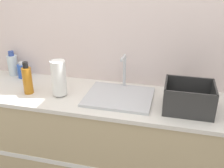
{
  "coord_description": "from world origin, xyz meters",
  "views": [
    {
      "loc": [
        0.45,
        -1.42,
        1.8
      ],
      "look_at": [
        0.03,
        0.26,
        1.02
      ],
      "focal_mm": 42.0,
      "sensor_mm": 36.0,
      "label": 1
    }
  ],
  "objects_px": {
    "paper_towel_roll": "(59,78)",
    "dish_rack": "(188,100)",
    "bottle_amber": "(27,80)",
    "bottle_blue": "(22,71)",
    "sink": "(119,95)",
    "bottle_clear": "(13,65)"
  },
  "relations": [
    {
      "from": "dish_rack",
      "to": "bottle_blue",
      "type": "xyz_separation_m",
      "value": [
        -1.41,
        0.23,
        -0.01
      ]
    },
    {
      "from": "paper_towel_roll",
      "to": "dish_rack",
      "type": "distance_m",
      "value": 0.94
    },
    {
      "from": "sink",
      "to": "bottle_clear",
      "type": "relative_size",
      "value": 2.23
    },
    {
      "from": "dish_rack",
      "to": "bottle_amber",
      "type": "distance_m",
      "value": 1.19
    },
    {
      "from": "paper_towel_roll",
      "to": "dish_rack",
      "type": "relative_size",
      "value": 0.84
    },
    {
      "from": "dish_rack",
      "to": "paper_towel_roll",
      "type": "bearing_deg",
      "value": -179.47
    },
    {
      "from": "paper_towel_roll",
      "to": "dish_rack",
      "type": "bearing_deg",
      "value": 0.53
    },
    {
      "from": "paper_towel_roll",
      "to": "bottle_blue",
      "type": "bearing_deg",
      "value": 152.51
    },
    {
      "from": "sink",
      "to": "bottle_blue",
      "type": "distance_m",
      "value": 0.93
    },
    {
      "from": "bottle_blue",
      "to": "bottle_clear",
      "type": "bearing_deg",
      "value": 161.22
    },
    {
      "from": "bottle_amber",
      "to": "bottle_clear",
      "type": "distance_m",
      "value": 0.45
    },
    {
      "from": "bottle_clear",
      "to": "bottle_blue",
      "type": "bearing_deg",
      "value": -18.78
    },
    {
      "from": "sink",
      "to": "bottle_blue",
      "type": "height_order",
      "value": "sink"
    },
    {
      "from": "dish_rack",
      "to": "bottle_amber",
      "type": "bearing_deg",
      "value": -178.38
    },
    {
      "from": "paper_towel_roll",
      "to": "bottle_blue",
      "type": "xyz_separation_m",
      "value": [
        -0.47,
        0.24,
        -0.08
      ]
    },
    {
      "from": "bottle_amber",
      "to": "bottle_blue",
      "type": "relative_size",
      "value": 1.74
    },
    {
      "from": "bottle_amber",
      "to": "bottle_clear",
      "type": "height_order",
      "value": "bottle_amber"
    },
    {
      "from": "bottle_amber",
      "to": "bottle_clear",
      "type": "relative_size",
      "value": 1.14
    },
    {
      "from": "paper_towel_roll",
      "to": "bottle_clear",
      "type": "xyz_separation_m",
      "value": [
        -0.58,
        0.28,
        -0.04
      ]
    },
    {
      "from": "sink",
      "to": "dish_rack",
      "type": "xyz_separation_m",
      "value": [
        0.49,
        -0.06,
        0.05
      ]
    },
    {
      "from": "bottle_clear",
      "to": "dish_rack",
      "type": "bearing_deg",
      "value": -10.15
    },
    {
      "from": "dish_rack",
      "to": "bottle_clear",
      "type": "bearing_deg",
      "value": 169.85
    }
  ]
}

